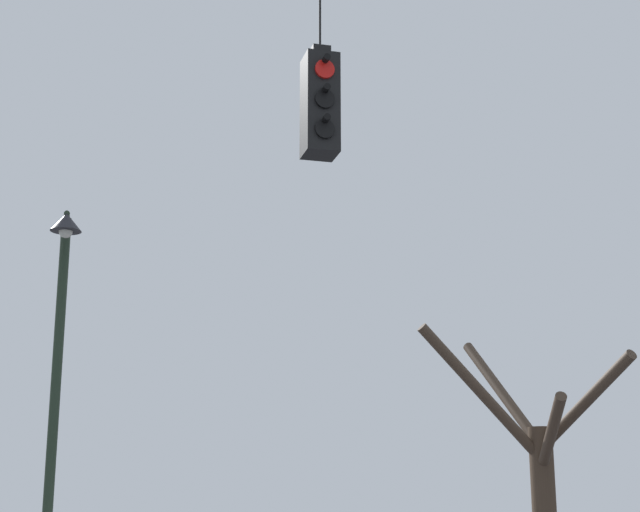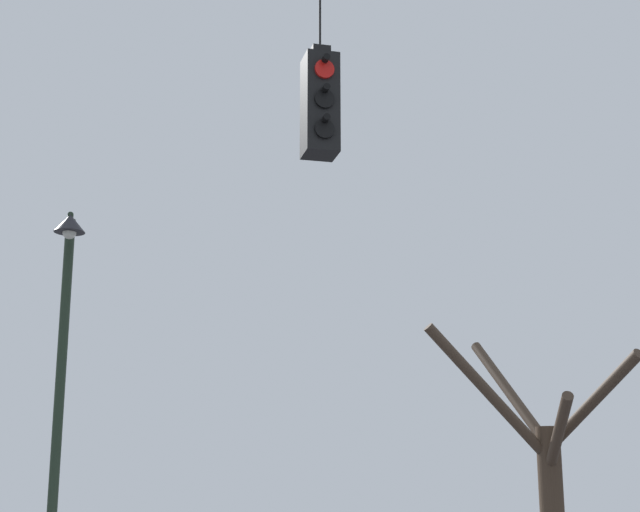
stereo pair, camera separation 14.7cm
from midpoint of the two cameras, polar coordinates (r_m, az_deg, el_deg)
traffic_light_near_right_pole at (r=10.02m, az=0.42°, el=8.86°), size 0.34×0.58×2.26m
street_lamp at (r=12.00m, az=-14.49°, el=-6.24°), size 0.37×0.65×5.31m
bare_tree at (r=16.61m, az=13.17°, el=-12.32°), size 2.69×4.43×4.82m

